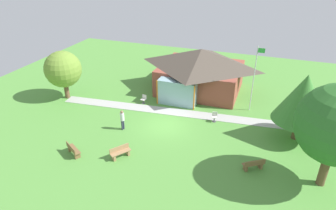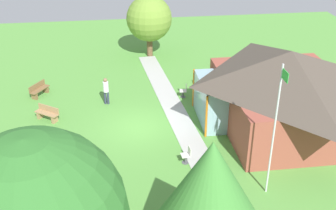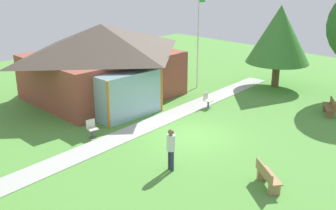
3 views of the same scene
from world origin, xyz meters
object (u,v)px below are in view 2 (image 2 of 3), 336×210
object	(u,v)px
tree_east_hedge	(210,192)
patio_chair_lawn_spare	(187,155)
pavilion	(284,88)
bench_front_center	(47,114)
tree_west_hedge	(149,19)
bench_front_left	(39,90)
visitor_strolling_lawn	(106,89)
flagpole	(275,127)
patio_chair_west	(184,91)

from	to	relation	value
tree_east_hedge	patio_chair_lawn_spare	bearing A→B (deg)	176.07
pavilion	bench_front_center	distance (m)	13.39
bench_front_center	tree_west_hedge	distance (m)	12.06
bench_front_left	visitor_strolling_lawn	size ratio (longest dim) A/B	0.87
flagpole	tree_west_hedge	size ratio (longest dim) A/B	1.27
patio_chair_lawn_spare	visitor_strolling_lawn	size ratio (longest dim) A/B	0.49
flagpole	tree_east_hedge	distance (m)	5.22
patio_chair_west	tree_west_hedge	world-z (taller)	tree_west_hedge
visitor_strolling_lawn	patio_chair_lawn_spare	bearing A→B (deg)	132.05
flagpole	bench_front_left	bearing A→B (deg)	-134.92
pavilion	bench_front_center	world-z (taller)	pavilion
patio_chair_lawn_spare	pavilion	bearing A→B (deg)	-68.87
pavilion	tree_west_hedge	xyz separation A→B (m)	(-11.94, -6.21, 0.70)
bench_front_left	visitor_strolling_lawn	world-z (taller)	visitor_strolling_lawn
pavilion	patio_chair_lawn_spare	size ratio (longest dim) A/B	10.51
pavilion	tree_east_hedge	bearing A→B (deg)	-33.65
flagpole	visitor_strolling_lawn	size ratio (longest dim) A/B	3.49
bench_front_center	tree_west_hedge	size ratio (longest dim) A/B	0.31
patio_chair_lawn_spare	patio_chair_west	size ratio (longest dim) A/B	1.00
bench_front_left	visitor_strolling_lawn	distance (m)	4.69
bench_front_left	visitor_strolling_lawn	bearing A→B (deg)	98.90
bench_front_center	bench_front_left	world-z (taller)	same
flagpole	bench_front_center	distance (m)	13.34
pavilion	flagpole	world-z (taller)	flagpole
patio_chair_west	visitor_strolling_lawn	xyz separation A→B (m)	(0.32, -4.91, 0.61)
flagpole	tree_west_hedge	xyz separation A→B (m)	(-17.49, -3.51, -0.31)
patio_chair_lawn_spare	visitor_strolling_lawn	world-z (taller)	visitor_strolling_lawn
bench_front_left	tree_east_hedge	bearing A→B (deg)	58.17
bench_front_left	tree_west_hedge	world-z (taller)	tree_west_hedge
tree_east_hedge	bench_front_center	bearing A→B (deg)	-149.93
bench_front_center	tree_west_hedge	world-z (taller)	tree_west_hedge
flagpole	patio_chair_west	bearing A→B (deg)	-168.22
bench_front_center	visitor_strolling_lawn	bearing A→B (deg)	-119.37
visitor_strolling_lawn	tree_east_hedge	distance (m)	13.95
pavilion	visitor_strolling_lawn	world-z (taller)	pavilion
bench_front_center	bench_front_left	xyz separation A→B (m)	(-3.32, -0.92, 0.00)
pavilion	patio_chair_lawn_spare	distance (m)	6.75
tree_west_hedge	tree_east_hedge	size ratio (longest dim) A/B	0.89
flagpole	tree_east_hedge	bearing A→B (deg)	-42.85
pavilion	bench_front_left	size ratio (longest dim) A/B	5.98
bench_front_center	patio_chair_lawn_spare	xyz separation A→B (m)	(5.25, 7.24, 0.01)
visitor_strolling_lawn	bench_front_center	bearing A→B (deg)	37.40
flagpole	tree_east_hedge	size ratio (longest dim) A/B	1.13
pavilion	tree_east_hedge	xyz separation A→B (m)	(9.38, -6.24, 1.18)
flagpole	tree_east_hedge	xyz separation A→B (m)	(3.82, -3.55, 0.17)
bench_front_left	tree_west_hedge	distance (m)	10.30
bench_front_center	tree_east_hedge	world-z (taller)	tree_east_hedge
patio_chair_lawn_spare	tree_east_hedge	size ratio (longest dim) A/B	0.16
flagpole	tree_west_hedge	bearing A→B (deg)	-168.65
patio_chair_lawn_spare	patio_chair_west	distance (m)	7.21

